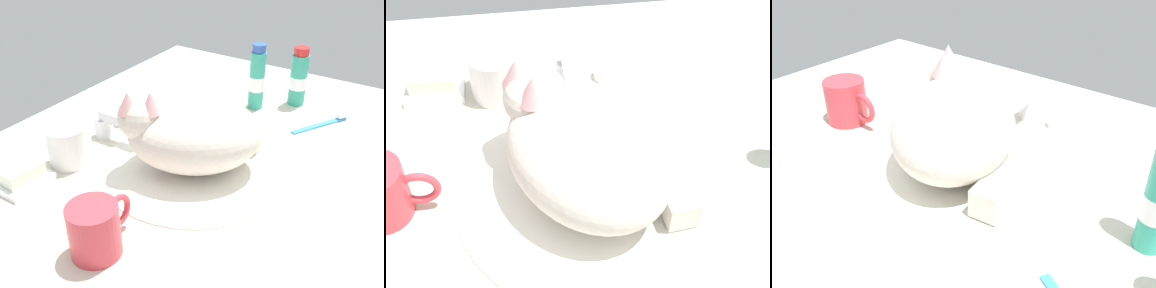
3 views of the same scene
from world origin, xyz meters
TOP-DOWN VIEW (x-y plane):
  - ground_plane at (0.00, 0.00)cm, footprint 110.00×82.50cm
  - sink_basin at (0.00, 0.00)cm, footprint 34.26×34.26cm
  - faucet at (0.00, 20.32)cm, footprint 13.91×11.52cm
  - cat at (-0.29, 0.83)cm, footprint 27.24×29.38cm
  - rinse_cup at (-11.00, 20.34)cm, footprint 7.32×7.32cm
  - soap_dish at (-20.32, 21.86)cm, footprint 9.00×6.40cm
  - soap_bar at (-20.32, 21.86)cm, footprint 7.25×4.69cm

SIDE VIEW (x-z plane):
  - ground_plane at x=0.00cm, z-range -3.00..0.00cm
  - sink_basin at x=0.00cm, z-range 0.00..0.66cm
  - soap_dish at x=-20.32cm, z-range 0.00..1.20cm
  - soap_bar at x=-20.32cm, z-range 1.20..3.86cm
  - faucet at x=0.00cm, z-range -0.28..5.75cm
  - rinse_cup at x=-11.00cm, z-range 0.00..7.51cm
  - cat at x=-0.29cm, z-range -0.29..15.25cm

